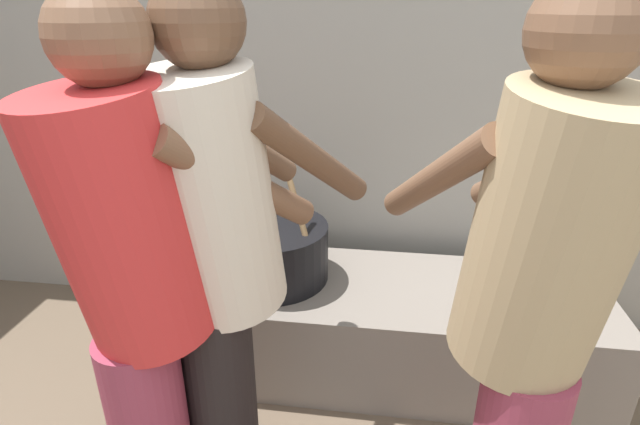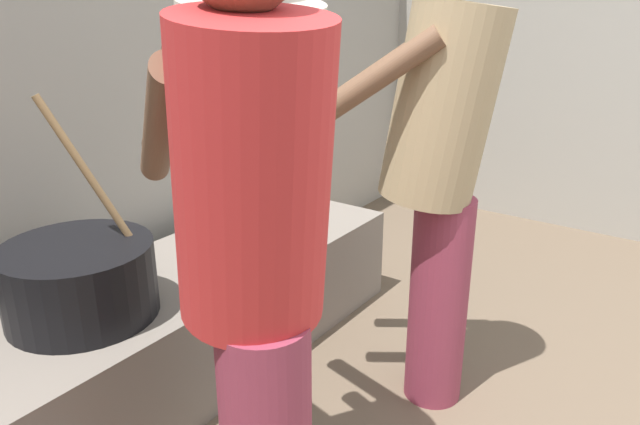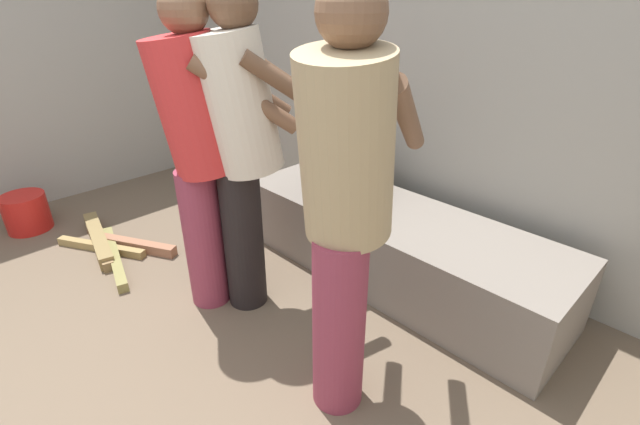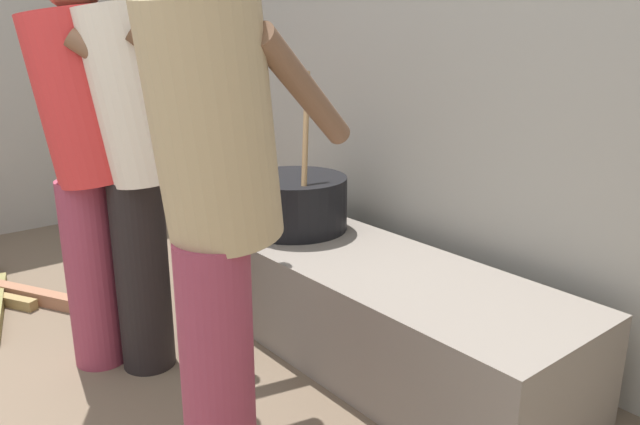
# 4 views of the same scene
# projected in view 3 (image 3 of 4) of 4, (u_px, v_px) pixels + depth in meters

# --- Properties ---
(block_enclosure_rear) EXTENTS (5.28, 0.20, 1.97)m
(block_enclosure_rear) POSITION_uv_depth(u_px,v_px,m) (450.00, 89.00, 2.51)
(block_enclosure_rear) COLOR #9E998E
(block_enclosure_rear) RESTS_ON ground_plane
(hearth_ledge) EXTENTS (1.89, 0.60, 0.41)m
(hearth_ledge) POSITION_uv_depth(u_px,v_px,m) (394.00, 246.00, 2.49)
(hearth_ledge) COLOR slate
(hearth_ledge) RESTS_ON ground_plane
(cooking_pot_main) EXTENTS (0.46, 0.46, 0.69)m
(cooking_pot_main) POSITION_uv_depth(u_px,v_px,m) (341.00, 172.00, 2.62)
(cooking_pot_main) COLOR black
(cooking_pot_main) RESTS_ON hearth_ledge
(cook_in_tan_shirt) EXTENTS (0.55, 0.72, 1.54)m
(cook_in_tan_shirt) POSITION_uv_depth(u_px,v_px,m) (345.00, 199.00, 1.46)
(cook_in_tan_shirt) COLOR #8C3347
(cook_in_tan_shirt) RESTS_ON ground_plane
(cook_in_red_shirt) EXTENTS (0.62, 0.71, 1.53)m
(cook_in_red_shirt) POSITION_uv_depth(u_px,v_px,m) (199.00, 143.00, 2.02)
(cook_in_red_shirt) COLOR #8C3347
(cook_in_red_shirt) RESTS_ON ground_plane
(cook_in_cream_shirt) EXTENTS (0.60, 0.72, 1.55)m
(cook_in_cream_shirt) POSITION_uv_depth(u_px,v_px,m) (242.00, 141.00, 2.00)
(cook_in_cream_shirt) COLOR black
(cook_in_cream_shirt) RESTS_ON ground_plane
(bucket_red_plastic) EXTENTS (0.28, 0.28, 0.25)m
(bucket_red_plastic) POSITION_uv_depth(u_px,v_px,m) (26.00, 212.00, 3.04)
(bucket_red_plastic) COLOR red
(bucket_red_plastic) RESTS_ON ground_plane
(firewood_pile) EXTENTS (0.99, 0.50, 0.08)m
(firewood_pile) POSITION_uv_depth(u_px,v_px,m) (108.00, 245.00, 2.83)
(firewood_pile) COLOR olive
(firewood_pile) RESTS_ON ground_plane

